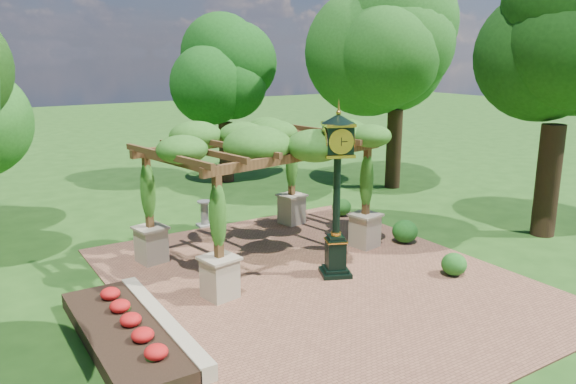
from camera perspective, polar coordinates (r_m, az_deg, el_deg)
ground at (r=14.87m, az=5.26°, el=-10.24°), size 120.00×120.00×0.00m
brick_plaza at (r=15.60m, az=2.99°, el=-8.93°), size 10.00×12.00×0.04m
border_wall at (r=13.18m, az=-12.63°, el=-12.89°), size 0.35×5.00×0.40m
flower_bed at (r=12.96m, az=-16.47°, el=-13.73°), size 1.50×5.00×0.36m
pedestal_clock at (r=15.13m, az=5.01°, el=1.17°), size 1.19×1.19×4.59m
pergola at (r=16.64m, az=-2.75°, el=4.71°), size 7.25×5.26×4.16m
sundial at (r=20.34m, az=-8.48°, el=-2.37°), size 0.57×0.57×0.95m
shrub_front at (r=16.42m, az=16.52°, el=-7.04°), size 0.82×0.82×0.63m
shrub_mid at (r=18.76m, az=11.79°, el=-3.93°), size 0.99×0.99×0.75m
shrub_back at (r=21.46m, az=5.46°, el=-1.54°), size 0.97×0.97×0.66m
tree_north at (r=26.89m, az=-6.50°, el=11.72°), size 3.90×3.90×7.42m
tree_east_far at (r=25.91m, az=11.16°, el=14.35°), size 5.17×5.17×9.26m
tree_east_near at (r=20.38m, az=26.30°, el=14.31°), size 4.27×4.27×9.80m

